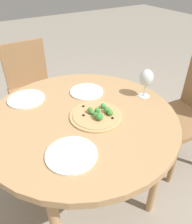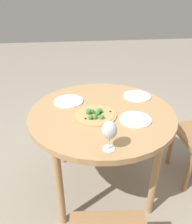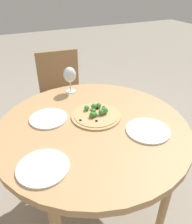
{
  "view_description": "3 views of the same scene",
  "coord_description": "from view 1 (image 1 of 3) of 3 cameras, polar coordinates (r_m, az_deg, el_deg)",
  "views": [
    {
      "loc": [
        -0.86,
        0.44,
        1.44
      ],
      "look_at": [
        -0.05,
        -0.06,
        0.76
      ],
      "focal_mm": 35.0,
      "sensor_mm": 36.0,
      "label": 1
    },
    {
      "loc": [
        -0.21,
        -1.36,
        1.5
      ],
      "look_at": [
        -0.05,
        -0.06,
        0.76
      ],
      "focal_mm": 35.0,
      "sensor_mm": 36.0,
      "label": 2
    },
    {
      "loc": [
        0.4,
        0.89,
        1.43
      ],
      "look_at": [
        -0.05,
        -0.06,
        0.76
      ],
      "focal_mm": 35.0,
      "sensor_mm": 36.0,
      "label": 3
    }
  ],
  "objects": [
    {
      "name": "chair_2",
      "position": [
        2.07,
        -16.2,
        6.18
      ],
      "size": [
        0.4,
        0.4,
        0.86
      ],
      "rotation": [
        0.0,
        0.0,
        -1.56
      ],
      "color": "#997047",
      "rests_on": "ground_plane"
    },
    {
      "name": "plate_side",
      "position": [
        0.97,
        -6.44,
        -10.96
      ],
      "size": [
        0.23,
        0.23,
        0.01
      ],
      "color": "white",
      "rests_on": "dining_table"
    },
    {
      "name": "plate_near",
      "position": [
        1.4,
        -2.48,
        5.37
      ],
      "size": [
        0.21,
        0.21,
        0.01
      ],
      "color": "white",
      "rests_on": "dining_table"
    },
    {
      "name": "ground_plane",
      "position": [
        1.73,
        -2.82,
        -20.96
      ],
      "size": [
        12.0,
        12.0,
        0.0
      ],
      "primitive_type": "plane",
      "color": "gray"
    },
    {
      "name": "dining_table",
      "position": [
        1.24,
        -3.69,
        -3.57
      ],
      "size": [
        1.05,
        1.05,
        0.73
      ],
      "color": "tan",
      "rests_on": "ground_plane"
    },
    {
      "name": "wine_glass",
      "position": [
        1.34,
        13.02,
        8.53
      ],
      "size": [
        0.08,
        0.08,
        0.18
      ],
      "color": "silver",
      "rests_on": "dining_table"
    },
    {
      "name": "pizza",
      "position": [
        1.18,
        0.23,
        -0.73
      ],
      "size": [
        0.29,
        0.29,
        0.05
      ],
      "color": "tan",
      "rests_on": "dining_table"
    },
    {
      "name": "plate_far",
      "position": [
        1.39,
        -17.76,
        3.29
      ],
      "size": [
        0.22,
        0.22,
        0.01
      ],
      "color": "white",
      "rests_on": "dining_table"
    },
    {
      "name": "chair",
      "position": [
        1.8,
        23.0,
        -0.11
      ],
      "size": [
        0.44,
        0.44,
        0.86
      ],
      "rotation": [
        0.0,
        0.0,
        -3.24
      ],
      "color": "#997047",
      "rests_on": "ground_plane"
    }
  ]
}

